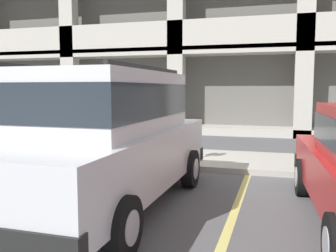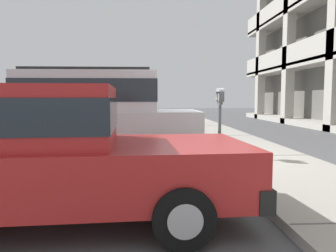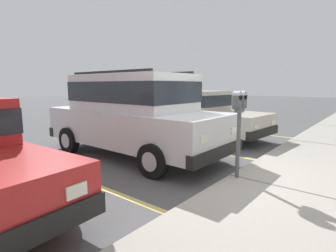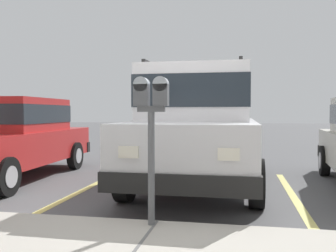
% 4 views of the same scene
% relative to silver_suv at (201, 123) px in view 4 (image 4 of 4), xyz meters
% --- Properties ---
extents(ground_plane, '(80.00, 80.00, 0.10)m').
position_rel_silver_suv_xyz_m(ground_plane, '(0.18, 2.47, -1.14)').
color(ground_plane, '#565659').
extents(parking_stall_lines, '(13.30, 4.80, 0.01)m').
position_rel_silver_suv_xyz_m(parking_stall_lines, '(1.82, 1.07, -1.08)').
color(parking_stall_lines, '#DBD16B').
rests_on(parking_stall_lines, ground_plane).
extents(silver_suv, '(2.05, 4.79, 2.03)m').
position_rel_silver_suv_xyz_m(silver_suv, '(0.00, 0.00, 0.00)').
color(silver_suv, silver).
rests_on(silver_suv, ground_plane).
extents(dark_hatchback, '(2.01, 4.57, 1.54)m').
position_rel_silver_suv_xyz_m(dark_hatchback, '(3.68, 0.06, -0.27)').
color(dark_hatchback, red).
rests_on(dark_hatchback, ground_plane).
extents(parking_meter_near, '(0.35, 0.12, 1.51)m').
position_rel_silver_suv_xyz_m(parking_meter_near, '(0.21, 2.82, 0.15)').
color(parking_meter_near, '#595B60').
rests_on(parking_meter_near, sidewalk).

